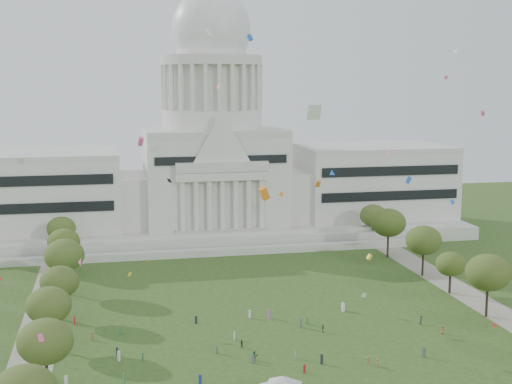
% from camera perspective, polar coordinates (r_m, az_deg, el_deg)
% --- Properties ---
extents(ground, '(400.00, 400.00, 0.00)m').
position_cam_1_polar(ground, '(129.38, 4.23, -13.66)').
color(ground, '#2C491C').
rests_on(ground, ground).
extents(capitol, '(160.00, 64.50, 91.30)m').
position_cam_1_polar(capitol, '(232.29, -3.49, 2.16)').
color(capitol, beige).
rests_on(capitol, ground).
extents(path_left, '(8.00, 160.00, 0.04)m').
position_cam_1_polar(path_left, '(153.59, -16.88, -10.32)').
color(path_left, gray).
rests_on(path_left, ground).
extents(path_right, '(8.00, 160.00, 0.04)m').
position_cam_1_polar(path_right, '(173.33, 16.96, -8.10)').
color(path_right, gray).
rests_on(path_right, ground).
extents(row_tree_l_1, '(8.86, 8.86, 12.59)m').
position_cam_1_polar(row_tree_l_1, '(119.32, -16.51, -11.40)').
color(row_tree_l_1, black).
rests_on(row_tree_l_1, ground).
extents(row_tree_l_2, '(8.42, 8.42, 11.97)m').
position_cam_1_polar(row_tree_l_2, '(138.68, -16.25, -8.70)').
color(row_tree_l_2, black).
rests_on(row_tree_l_2, ground).
extents(row_tree_r_2, '(9.55, 9.55, 13.58)m').
position_cam_1_polar(row_tree_r_2, '(158.40, 18.09, -6.14)').
color(row_tree_r_2, black).
rests_on(row_tree_r_2, ground).
extents(row_tree_l_3, '(8.12, 8.12, 11.55)m').
position_cam_1_polar(row_tree_l_3, '(154.58, -15.44, -6.95)').
color(row_tree_l_3, black).
rests_on(row_tree_l_3, ground).
extents(row_tree_r_3, '(7.01, 7.01, 9.98)m').
position_cam_1_polar(row_tree_r_3, '(173.59, 15.31, -5.58)').
color(row_tree_r_3, black).
rests_on(row_tree_r_3, ground).
extents(row_tree_l_4, '(9.29, 9.29, 13.21)m').
position_cam_1_polar(row_tree_l_4, '(172.15, -15.09, -4.90)').
color(row_tree_l_4, black).
rests_on(row_tree_l_4, ground).
extents(row_tree_r_4, '(9.19, 9.19, 13.06)m').
position_cam_1_polar(row_tree_r_4, '(186.78, 13.26, -3.78)').
color(row_tree_r_4, black).
rests_on(row_tree_r_4, ground).
extents(row_tree_l_5, '(8.33, 8.33, 11.85)m').
position_cam_1_polar(row_tree_l_5, '(190.52, -15.13, -3.88)').
color(row_tree_l_5, black).
rests_on(row_tree_l_5, ground).
extents(row_tree_r_5, '(9.82, 9.82, 13.96)m').
position_cam_1_polar(row_tree_r_5, '(204.16, 10.56, -2.43)').
color(row_tree_r_5, black).
rests_on(row_tree_r_5, ground).
extents(row_tree_l_6, '(8.19, 8.19, 11.64)m').
position_cam_1_polar(row_tree_l_6, '(208.35, -15.31, -2.84)').
color(row_tree_l_6, black).
rests_on(row_tree_l_6, ground).
extents(row_tree_r_6, '(8.42, 8.42, 11.97)m').
position_cam_1_polar(row_tree_r_6, '(221.66, 9.38, -1.88)').
color(row_tree_r_6, black).
rests_on(row_tree_r_6, ground).
extents(event_tent, '(9.61, 9.61, 4.22)m').
position_cam_1_polar(event_tent, '(114.92, 2.14, -14.89)').
color(event_tent, '#4C4C4C').
rests_on(event_tent, ground).
extents(person_0, '(1.01, 1.00, 1.76)m').
position_cam_1_polar(person_0, '(148.17, 14.70, -10.59)').
color(person_0, olive).
rests_on(person_0, ground).
extents(person_2, '(1.00, 1.00, 1.80)m').
position_cam_1_polar(person_2, '(152.46, 13.09, -9.96)').
color(person_2, '#4C4C51').
rests_on(person_2, ground).
extents(person_3, '(0.97, 1.10, 1.53)m').
position_cam_1_polar(person_3, '(130.74, 8.96, -13.14)').
color(person_3, olive).
rests_on(person_3, ground).
extents(person_4, '(0.56, 0.98, 1.65)m').
position_cam_1_polar(person_4, '(131.83, 3.15, -12.82)').
color(person_4, silver).
rests_on(person_4, ground).
extents(person_5, '(1.39, 1.80, 1.82)m').
position_cam_1_polar(person_5, '(130.83, -0.12, -12.94)').
color(person_5, '#33723F').
rests_on(person_5, ground).
extents(person_8, '(0.71, 0.45, 1.45)m').
position_cam_1_polar(person_8, '(136.61, -1.17, -12.06)').
color(person_8, '#26262B').
rests_on(person_8, ground).
extents(person_9, '(0.86, 1.16, 1.61)m').
position_cam_1_polar(person_9, '(129.77, 9.70, -13.32)').
color(person_9, olive).
rests_on(person_9, ground).
extents(person_10, '(0.81, 1.11, 1.70)m').
position_cam_1_polar(person_10, '(144.88, 5.37, -10.79)').
color(person_10, '#33723F').
rests_on(person_10, ground).
extents(distant_crowd, '(63.43, 34.61, 1.95)m').
position_cam_1_polar(distant_crowd, '(139.06, -2.35, -11.61)').
color(distant_crowd, silver).
rests_on(distant_crowd, ground).
extents(kite_swarm, '(90.30, 103.74, 65.72)m').
position_cam_1_polar(kite_swarm, '(133.09, 3.03, 1.73)').
color(kite_swarm, '#E54C8C').
rests_on(kite_swarm, ground).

